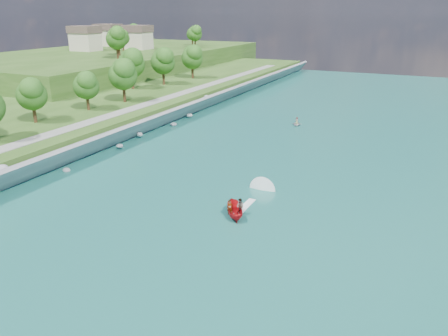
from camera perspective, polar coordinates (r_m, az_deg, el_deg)
The scene contains 10 objects.
ground at distance 46.16m, azimuth -6.68°, elevation -9.15°, with size 260.00×260.00×0.00m, color #2D5119.
river_water at distance 62.31m, azimuth 3.07°, elevation -1.07°, with size 55.00×240.00×0.10m, color #175A4B.
berm_west at distance 92.30m, azimuth -27.00°, elevation 4.83°, with size 45.00×240.00×3.50m, color #2D5119.
ridge_west at distance 166.92m, azimuth -13.76°, elevation 13.19°, with size 60.00×120.00×9.00m, color #2D5119.
riprap_bank at distance 74.57m, azimuth -15.74°, elevation 3.15°, with size 3.75×236.00×4.05m.
riverside_path at distance 78.94m, azimuth -19.29°, elevation 5.01°, with size 3.00×200.00×0.10m, color gray.
ridge_houses at distance 173.97m, azimuth -14.59°, elevation 16.29°, with size 29.50×29.50×8.40m.
trees_ridge at distance 159.00m, azimuth -10.29°, elevation 16.53°, with size 25.32×62.15×10.80m.
motorboat at distance 50.94m, azimuth 2.05°, elevation -5.05°, with size 3.63×19.02×2.16m.
raft at distance 91.30m, azimuth 9.46°, elevation 5.76°, with size 2.71×3.27×1.65m.
Camera 1 is at (22.10, -33.86, 22.26)m, focal length 35.00 mm.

